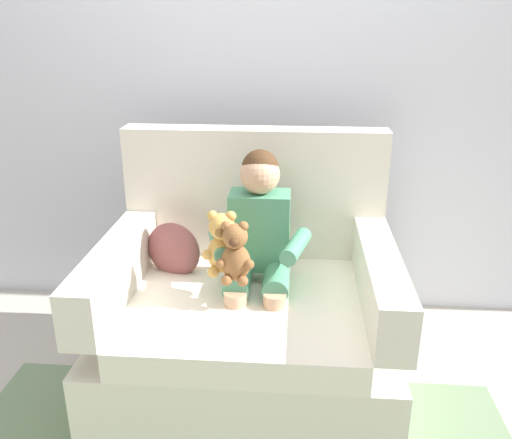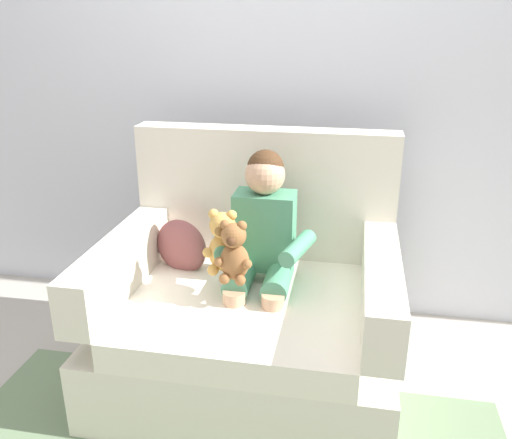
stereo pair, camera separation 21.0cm
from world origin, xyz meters
name	(u,v)px [view 1 (the left image)]	position (x,y,z in m)	size (l,w,h in m)	color
ground_plane	(247,379)	(0.00, 0.00, 0.00)	(8.00, 8.00, 0.00)	#ADA89E
back_wall	(261,68)	(0.00, 0.79, 1.30)	(6.00, 0.10, 2.60)	silver
armchair	(248,311)	(0.00, 0.05, 0.33)	(1.23, 0.99, 1.07)	silver
seated_child	(259,239)	(0.04, 0.09, 0.66)	(0.45, 0.39, 0.82)	#4C9370
plush_honey	(222,245)	(-0.09, -0.05, 0.68)	(0.16, 0.13, 0.27)	gold
plush_brown	(235,254)	(-0.03, -0.11, 0.68)	(0.15, 0.12, 0.26)	brown
throw_pillow	(174,250)	(-0.35, 0.19, 0.55)	(0.26, 0.12, 0.26)	#8C4C4C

